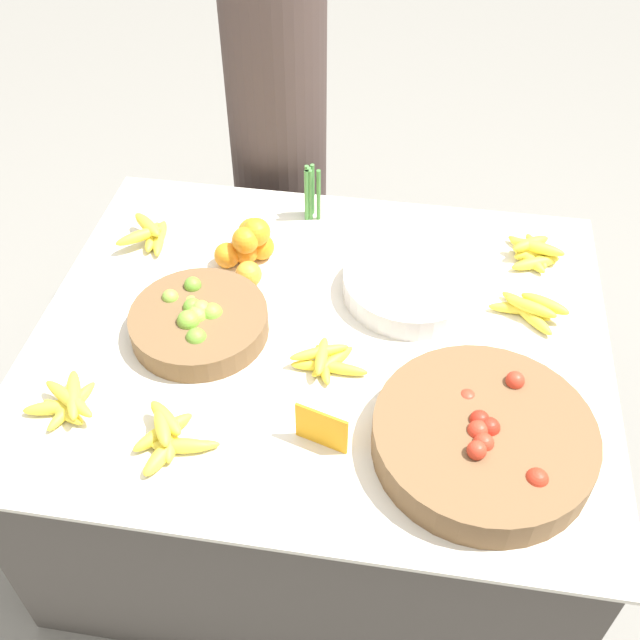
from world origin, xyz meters
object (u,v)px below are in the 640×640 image
Objects in this scene: metal_bowl at (410,284)px; tomato_basket at (484,438)px; lime_bowl at (198,322)px; vendor_person at (278,126)px; price_sign at (321,429)px.

tomato_basket is at bearing -68.36° from metal_bowl.
lime_bowl is 0.86m from vendor_person.
vendor_person is at bearing 120.83° from tomato_basket.
lime_bowl is 0.73m from tomato_basket.
tomato_basket reaches higher than metal_bowl.
tomato_basket reaches higher than lime_bowl.
metal_bowl is at bearing 23.88° from lime_bowl.
lime_bowl is 0.55m from metal_bowl.
price_sign is 0.07× the size of vendor_person.
tomato_basket is at bearing -19.83° from lime_bowl.
vendor_person is at bearing 122.01° from price_sign.
price_sign is (-0.34, -0.04, 0.01)m from tomato_basket.
price_sign is at bearing -39.24° from lime_bowl.
lime_bowl reaches higher than metal_bowl.
metal_bowl is at bearing 89.54° from price_sign.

